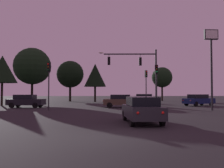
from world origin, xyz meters
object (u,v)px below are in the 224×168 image
car_parked_lot (199,100)px  tree_right_cluster (2,69)px  traffic_light_corner_left (49,77)px  traffic_light_corner_right (146,81)px  car_crossing_right (26,101)px  car_crossing_left (121,101)px  tree_left_far (32,66)px  store_sign_illuminated (211,52)px  tree_lot_edge (95,75)px  tree_behind_sign (70,74)px  car_nearside_lane (142,109)px  tree_center_horizon (162,77)px  traffic_light_median (157,78)px  traffic_signal_mast_arm (139,68)px  car_far_lane (144,98)px

car_parked_lot → tree_right_cluster: 26.56m
traffic_light_corner_left → traffic_light_corner_right: (10.81, 6.84, -0.07)m
traffic_light_corner_right → car_crossing_right: 14.93m
car_crossing_left → tree_left_far: tree_left_far is taller
traffic_light_corner_right → store_sign_illuminated: size_ratio=0.58×
tree_lot_edge → tree_behind_sign: bearing=153.2°
car_nearside_lane → tree_behind_sign: tree_behind_sign is taller
tree_left_far → car_nearside_lane: bearing=-59.9°
car_nearside_lane → tree_lot_edge: bearing=98.0°
car_crossing_left → tree_center_horizon: size_ratio=0.61×
traffic_light_corner_right → traffic_light_median: size_ratio=1.01×
store_sign_illuminated → tree_behind_sign: tree_behind_sign is taller
traffic_signal_mast_arm → car_nearside_lane: (-1.59, -12.45, -3.78)m
car_nearside_lane → tree_left_far: 28.67m
car_parked_lot → store_sign_illuminated: (-1.74, -7.76, 5.01)m
traffic_light_corner_right → car_nearside_lane: 16.86m
tree_behind_sign → tree_right_cluster: bearing=-114.3°
traffic_light_median → traffic_signal_mast_arm: bearing=122.3°
traffic_signal_mast_arm → tree_lot_edge: size_ratio=0.91×
car_crossing_left → store_sign_illuminated: 11.07m
traffic_signal_mast_arm → store_sign_illuminated: bearing=-25.1°
car_far_lane → car_nearside_lane: bearing=-99.2°
traffic_light_median → tree_behind_sign: bearing=118.5°
car_crossing_right → car_parked_lot: (21.56, 3.15, 0.00)m
car_crossing_right → tree_right_cluster: tree_right_cluster is taller
tree_center_horizon → tree_lot_edge: (-13.95, -5.18, 0.05)m
tree_left_far → tree_center_horizon: 26.36m
tree_right_cluster → tree_lot_edge: (11.86, 12.40, 0.12)m
traffic_light_median → store_sign_illuminated: 5.95m
traffic_light_corner_left → car_parked_lot: (17.87, 7.48, -2.54)m
traffic_light_corner_right → tree_left_far: (-17.18, 7.98, 2.76)m
traffic_light_median → tree_behind_sign: size_ratio=0.57×
car_crossing_left → tree_lot_edge: 17.43m
car_far_lane → tree_behind_sign: bearing=147.3°
traffic_light_corner_right → car_crossing_left: 4.82m
tree_left_far → tree_center_horizon: (23.83, 11.22, -1.05)m
tree_lot_edge → car_crossing_right: bearing=-113.5°
traffic_light_median → tree_behind_sign: (-12.42, 22.87, 2.15)m
car_parked_lot → tree_right_cluster: tree_right_cluster is taller
car_far_lane → traffic_light_median: bearing=-93.7°
tree_behind_sign → tree_center_horizon: 19.23m
car_crossing_left → tree_lot_edge: size_ratio=0.61×
car_far_lane → traffic_light_corner_right: bearing=-96.6°
car_nearside_lane → traffic_light_corner_right: bearing=79.5°
traffic_signal_mast_arm → tree_right_cluster: 18.58m
traffic_light_corner_left → car_nearside_lane: (7.78, -9.56, -2.54)m
traffic_light_corner_left → car_crossing_left: 9.03m
store_sign_illuminated → car_far_lane: bearing=106.2°
car_parked_lot → tree_center_horizon: tree_center_horizon is taller
car_crossing_right → tree_behind_sign: tree_behind_sign is taller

